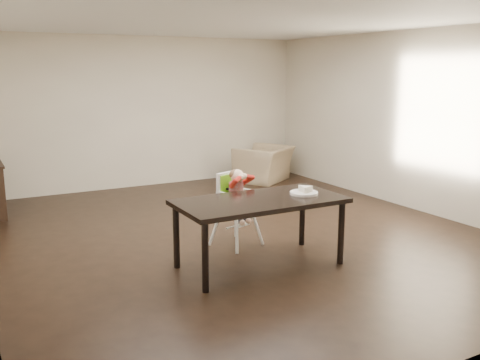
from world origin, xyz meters
name	(u,v)px	position (x,y,z in m)	size (l,w,h in m)	color
ground	(239,235)	(0.00, 0.00, 0.00)	(7.00, 7.00, 0.00)	black
room_walls	(238,90)	(0.00, 0.00, 1.86)	(6.02, 7.02, 2.71)	beige
dining_table	(260,206)	(-0.33, -1.10, 0.67)	(1.80, 0.90, 0.75)	black
high_chair	(235,192)	(-0.23, -0.33, 0.66)	(0.50, 0.50, 0.94)	white
plate	(304,191)	(0.22, -1.14, 0.78)	(0.35, 0.35, 0.09)	white
armchair	(264,158)	(2.06, 2.79, 0.44)	(1.02, 0.66, 0.89)	tan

